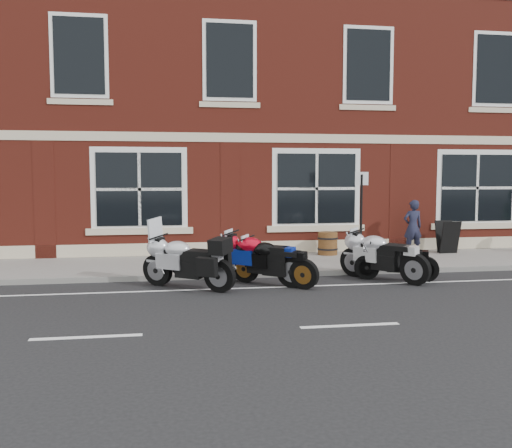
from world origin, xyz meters
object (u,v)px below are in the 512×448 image
object	(u,v)px
pedestrian_left	(413,227)
barrel_planter	(328,243)
moto_sport_red	(259,257)
moto_touring_silver	(186,260)
a_board_sign	(448,237)
moto_sport_black	(273,261)
moto_sport_silver	(382,255)
moto_naked_black	(394,259)
parking_sign	(361,211)

from	to	relation	value
pedestrian_left	barrel_planter	distance (m)	2.50
moto_sport_red	barrel_planter	size ratio (longest dim) A/B	2.89
moto_touring_silver	a_board_sign	bearing A→B (deg)	-29.58
moto_sport_black	moto_sport_silver	size ratio (longest dim) A/B	0.89
moto_naked_black	pedestrian_left	bearing A→B (deg)	-7.64
moto_touring_silver	moto_naked_black	world-z (taller)	moto_touring_silver
moto_naked_black	a_board_sign	distance (m)	4.35
moto_sport_red	a_board_sign	size ratio (longest dim) A/B	1.97
moto_sport_red	moto_naked_black	size ratio (longest dim) A/B	1.05
moto_sport_black	barrel_planter	xyz separation A→B (m)	(2.27, 3.56, -0.10)
barrel_planter	moto_naked_black	bearing A→B (deg)	-81.11
moto_naked_black	a_board_sign	size ratio (longest dim) A/B	1.87
moto_sport_black	pedestrian_left	xyz separation A→B (m)	(4.72, 3.38, 0.35)
moto_sport_black	a_board_sign	xyz separation A→B (m)	(5.76, 3.32, 0.05)
moto_sport_red	moto_sport_black	distance (m)	0.36
barrel_planter	parking_sign	distance (m)	2.08
moto_touring_silver	moto_sport_silver	xyz separation A→B (m)	(4.39, 0.21, -0.02)
moto_sport_red	barrel_planter	xyz separation A→B (m)	(2.54, 3.32, -0.15)
moto_touring_silver	barrel_planter	distance (m)	5.46
moto_sport_silver	moto_naked_black	distance (m)	0.29
moto_sport_silver	moto_sport_red	bearing A→B (deg)	141.46
moto_naked_black	a_board_sign	xyz separation A→B (m)	(2.96, 3.19, 0.11)
a_board_sign	barrel_planter	size ratio (longest dim) A/B	1.47
moto_sport_red	parking_sign	distance (m)	3.36
moto_touring_silver	barrel_planter	bearing A→B (deg)	-12.27
moto_touring_silver	moto_sport_red	world-z (taller)	moto_touring_silver
moto_sport_red	parking_sign	size ratio (longest dim) A/B	0.80
moto_sport_black	moto_naked_black	size ratio (longest dim) A/B	0.95
moto_sport_silver	pedestrian_left	bearing A→B (deg)	18.33
moto_sport_black	a_board_sign	bearing A→B (deg)	-19.50
moto_touring_silver	moto_sport_silver	world-z (taller)	moto_touring_silver
moto_touring_silver	pedestrian_left	bearing A→B (deg)	-25.91
pedestrian_left	moto_touring_silver	bearing A→B (deg)	25.05
moto_touring_silver	pedestrian_left	world-z (taller)	pedestrian_left
a_board_sign	parking_sign	size ratio (longest dim) A/B	0.40
moto_sport_silver	parking_sign	world-z (taller)	parking_sign
moto_naked_black	pedestrian_left	xyz separation A→B (m)	(1.92, 3.25, 0.41)
moto_naked_black	pedestrian_left	distance (m)	3.79
pedestrian_left	parking_sign	xyz separation A→B (m)	(-2.13, -1.61, 0.57)
moto_touring_silver	moto_sport_black	size ratio (longest dim) A/B	1.12
pedestrian_left	parking_sign	bearing A→B (deg)	34.74
pedestrian_left	parking_sign	world-z (taller)	parking_sign
moto_sport_silver	pedestrian_left	xyz separation A→B (m)	(2.18, 3.20, 0.31)
moto_sport_black	parking_sign	bearing A→B (deg)	-15.10
moto_touring_silver	moto_sport_red	bearing A→B (deg)	-43.72
moto_naked_black	barrel_planter	world-z (taller)	moto_naked_black
moto_sport_silver	a_board_sign	xyz separation A→B (m)	(3.22, 3.14, 0.01)
moto_touring_silver	moto_naked_black	size ratio (longest dim) A/B	1.07
pedestrian_left	barrel_planter	world-z (taller)	pedestrian_left
moto_touring_silver	pedestrian_left	distance (m)	7.41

